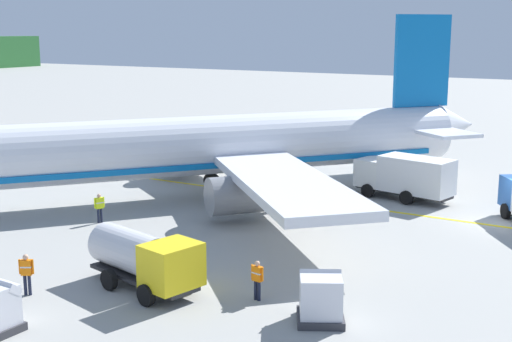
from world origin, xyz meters
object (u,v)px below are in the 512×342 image
at_px(airliner_foreground, 209,147).
at_px(cargo_container_mid, 321,298).
at_px(service_truck_baggage, 405,176).
at_px(crew_supervisor, 257,277).
at_px(service_truck_catering, 145,258).
at_px(crew_loader_left, 99,206).
at_px(crew_loader_right, 27,271).
at_px(crew_marshaller, 296,187).

xyz_separation_m(airliner_foreground, cargo_container_mid, (-14.33, -14.91, -2.47)).
xyz_separation_m(service_truck_baggage, crew_supervisor, (-19.74, -0.57, -0.60)).
distance_m(airliner_foreground, service_truck_catering, 16.80).
bearing_deg(airliner_foreground, cargo_container_mid, -133.86).
xyz_separation_m(crew_loader_left, crew_loader_right, (-9.87, -5.19, 0.05)).
bearing_deg(cargo_container_mid, service_truck_baggage, 10.32).
relative_size(service_truck_baggage, cargo_container_mid, 2.80).
distance_m(service_truck_catering, crew_supervisor, 4.93).
bearing_deg(airliner_foreground, crew_supervisor, -139.38).
relative_size(service_truck_baggage, crew_marshaller, 3.94).
distance_m(crew_marshaller, crew_supervisor, 16.59).
relative_size(crew_marshaller, crew_loader_right, 0.96).
bearing_deg(crew_loader_left, service_truck_baggage, -42.62).
distance_m(airliner_foreground, service_truck_baggage, 12.84).
bearing_deg(service_truck_catering, crew_supervisor, -73.60).
distance_m(service_truck_baggage, cargo_container_mid, 20.69).
bearing_deg(crew_loader_right, crew_marshaller, -6.54).
height_order(service_truck_baggage, crew_loader_right, service_truck_baggage).
relative_size(airliner_foreground, crew_loader_right, 19.50).
relative_size(service_truck_baggage, crew_loader_left, 3.94).
bearing_deg(crew_marshaller, service_truck_baggage, -52.43).
height_order(service_truck_baggage, crew_loader_left, service_truck_baggage).
distance_m(cargo_container_mid, crew_loader_right, 12.26).
bearing_deg(service_truck_catering, crew_loader_right, 128.50).
distance_m(service_truck_catering, crew_marshaller, 16.82).
bearing_deg(crew_loader_left, service_truck_catering, -127.26).
bearing_deg(cargo_container_mid, crew_loader_right, 108.08).
height_order(cargo_container_mid, crew_marshaller, cargo_container_mid).
xyz_separation_m(crew_loader_right, crew_supervisor, (4.41, -8.52, -0.06)).
bearing_deg(crew_loader_left, crew_marshaller, -36.96).
distance_m(airliner_foreground, crew_supervisor, 18.24).
bearing_deg(crew_loader_right, service_truck_baggage, -18.22).
bearing_deg(service_truck_baggage, service_truck_catering, 168.89).
distance_m(service_truck_baggage, crew_loader_right, 25.43).
distance_m(service_truck_catering, cargo_container_mid, 7.90).
relative_size(crew_loader_left, crew_loader_right, 0.96).
height_order(service_truck_baggage, service_truck_catering, service_truck_baggage).
bearing_deg(crew_marshaller, crew_loader_right, 173.46).
xyz_separation_m(cargo_container_mid, crew_loader_left, (6.06, 16.85, 0.08)).
xyz_separation_m(cargo_container_mid, crew_supervisor, (0.61, 3.14, 0.07)).
xyz_separation_m(airliner_foreground, crew_supervisor, (-13.72, -11.77, -2.40)).
height_order(cargo_container_mid, crew_supervisor, cargo_container_mid).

